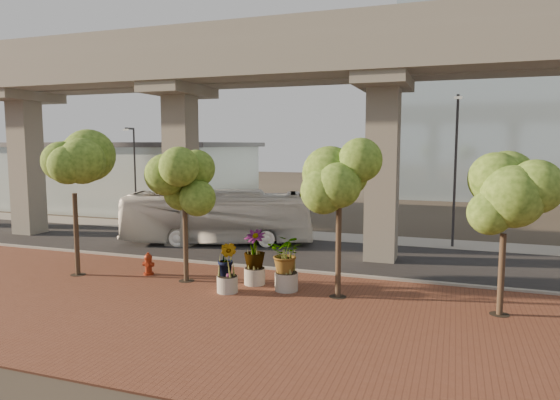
% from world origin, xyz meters
% --- Properties ---
extents(ground, '(160.00, 160.00, 0.00)m').
position_xyz_m(ground, '(0.00, 0.00, 0.00)').
color(ground, '#312C24').
rests_on(ground, ground).
extents(brick_plaza, '(70.00, 13.00, 0.06)m').
position_xyz_m(brick_plaza, '(0.00, -8.00, 0.03)').
color(brick_plaza, brown).
rests_on(brick_plaza, ground).
extents(asphalt_road, '(90.00, 8.00, 0.04)m').
position_xyz_m(asphalt_road, '(0.00, 2.00, 0.02)').
color(asphalt_road, black).
rests_on(asphalt_road, ground).
extents(curb_strip, '(70.00, 0.25, 0.16)m').
position_xyz_m(curb_strip, '(0.00, -2.00, 0.08)').
color(curb_strip, gray).
rests_on(curb_strip, ground).
extents(far_sidewalk, '(90.00, 3.00, 0.06)m').
position_xyz_m(far_sidewalk, '(0.00, 7.50, 0.03)').
color(far_sidewalk, gray).
rests_on(far_sidewalk, ground).
extents(transit_viaduct, '(72.00, 5.60, 12.40)m').
position_xyz_m(transit_viaduct, '(0.00, 2.00, 7.29)').
color(transit_viaduct, gray).
rests_on(transit_viaduct, ground).
extents(station_pavilion, '(23.00, 13.00, 6.30)m').
position_xyz_m(station_pavilion, '(-20.00, 16.00, 3.22)').
color(station_pavilion, silver).
rests_on(station_pavilion, ground).
extents(transit_bus, '(11.96, 6.13, 3.25)m').
position_xyz_m(transit_bus, '(-4.15, 3.12, 1.63)').
color(transit_bus, white).
rests_on(transit_bus, ground).
extents(fire_hydrant, '(0.53, 0.47, 1.05)m').
position_xyz_m(fire_hydrant, '(-3.81, -4.84, 0.56)').
color(fire_hydrant, maroon).
rests_on(fire_hydrant, ground).
extents(planter_front, '(2.16, 2.16, 2.38)m').
position_xyz_m(planter_front, '(3.11, -5.10, 1.50)').
color(planter_front, '#ADAA9C').
rests_on(planter_front, ground).
extents(planter_right, '(2.24, 2.24, 2.39)m').
position_xyz_m(planter_right, '(1.50, -4.67, 1.51)').
color(planter_right, '#9F988F').
rests_on(planter_right, ground).
extents(planter_left, '(1.92, 1.92, 2.11)m').
position_xyz_m(planter_left, '(0.89, -6.14, 1.34)').
color(planter_left, gray).
rests_on(planter_left, ground).
extents(street_tree_far_west, '(3.90, 3.90, 6.76)m').
position_xyz_m(street_tree_far_west, '(-6.91, -5.96, 5.02)').
color(street_tree_far_west, '#4B392B').
rests_on(street_tree_far_west, ground).
extents(street_tree_near_west, '(3.82, 3.82, 6.11)m').
position_xyz_m(street_tree_near_west, '(-1.58, -5.21, 4.41)').
color(street_tree_near_west, '#4B392B').
rests_on(street_tree_near_west, ground).
extents(street_tree_near_east, '(3.64, 3.64, 6.38)m').
position_xyz_m(street_tree_near_east, '(5.33, -5.26, 4.76)').
color(street_tree_near_east, '#4B392B').
rests_on(street_tree_near_east, ground).
extents(street_tree_far_east, '(3.67, 3.67, 5.69)m').
position_xyz_m(street_tree_far_east, '(11.28, -5.37, 4.06)').
color(street_tree_far_east, '#4B392B').
rests_on(street_tree_far_east, ground).
extents(streetlamp_west, '(0.36, 1.05, 7.25)m').
position_xyz_m(streetlamp_west, '(-11.91, 5.55, 4.24)').
color(streetlamp_west, '#303135').
rests_on(streetlamp_west, ground).
extents(streetlamp_east, '(0.44, 1.29, 8.89)m').
position_xyz_m(streetlamp_east, '(9.59, 6.67, 5.18)').
color(streetlamp_east, '#313136').
rests_on(streetlamp_east, ground).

